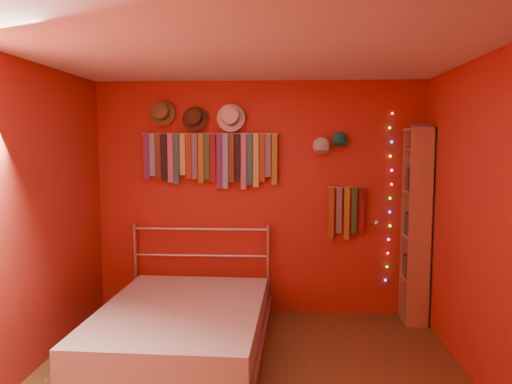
% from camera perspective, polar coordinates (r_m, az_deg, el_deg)
% --- Properties ---
extents(back_wall, '(3.50, 0.02, 2.50)m').
position_cam_1_polar(back_wall, '(5.36, 0.34, -0.75)').
color(back_wall, maroon).
rests_on(back_wall, ground).
extents(right_wall, '(0.02, 3.50, 2.50)m').
position_cam_1_polar(right_wall, '(3.90, 25.46, -3.76)').
color(right_wall, maroon).
rests_on(right_wall, ground).
extents(left_wall, '(0.02, 3.50, 2.50)m').
position_cam_1_polar(left_wall, '(4.15, -26.02, -3.25)').
color(left_wall, maroon).
rests_on(left_wall, ground).
extents(ceiling, '(3.50, 3.50, 0.02)m').
position_cam_1_polar(ceiling, '(3.64, -1.18, 15.93)').
color(ceiling, white).
rests_on(ceiling, back_wall).
extents(tie_rack, '(1.45, 0.03, 0.60)m').
position_cam_1_polar(tie_rack, '(5.31, -5.15, 4.02)').
color(tie_rack, silver).
rests_on(tie_rack, back_wall).
extents(small_tie_rack, '(0.40, 0.03, 0.56)m').
position_cam_1_polar(small_tie_rack, '(5.34, 10.27, -2.06)').
color(small_tie_rack, silver).
rests_on(small_tie_rack, back_wall).
extents(fedora_olive, '(0.27, 0.15, 0.27)m').
position_cam_1_polar(fedora_olive, '(5.39, -10.75, 8.93)').
color(fedora_olive, brown).
rests_on(fedora_olive, back_wall).
extents(fedora_brown, '(0.27, 0.15, 0.26)m').
position_cam_1_polar(fedora_brown, '(5.32, -7.08, 8.40)').
color(fedora_brown, '#432918').
rests_on(fedora_brown, back_wall).
extents(fedora_white, '(0.30, 0.16, 0.29)m').
position_cam_1_polar(fedora_white, '(5.26, -2.93, 8.57)').
color(fedora_white, silver).
rests_on(fedora_white, back_wall).
extents(cap_white, '(0.18, 0.23, 0.18)m').
position_cam_1_polar(cap_white, '(5.28, 7.49, 5.23)').
color(cap_white, beige).
rests_on(cap_white, back_wall).
extents(cap_green, '(0.17, 0.21, 0.17)m').
position_cam_1_polar(cap_green, '(5.29, 9.54, 5.98)').
color(cap_green, '#186E50').
rests_on(cap_green, back_wall).
extents(fairy_lights, '(0.06, 0.02, 1.79)m').
position_cam_1_polar(fairy_lights, '(5.42, 15.03, -0.69)').
color(fairy_lights, '#FF3333').
rests_on(fairy_lights, back_wall).
extents(reading_lamp, '(0.06, 0.27, 0.08)m').
position_cam_1_polar(reading_lamp, '(5.26, 13.54, -3.45)').
color(reading_lamp, silver).
rests_on(reading_lamp, back_wall).
extents(bookshelf, '(0.25, 0.34, 2.00)m').
position_cam_1_polar(bookshelf, '(5.35, 18.28, -3.58)').
color(bookshelf, '#9F7048').
rests_on(bookshelf, ground).
extents(bed, '(1.53, 2.05, 0.98)m').
position_cam_1_polar(bed, '(4.59, -8.49, -15.12)').
color(bed, silver).
rests_on(bed, ground).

